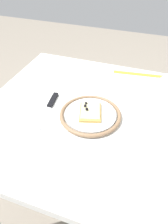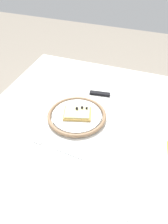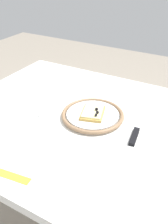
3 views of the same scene
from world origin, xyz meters
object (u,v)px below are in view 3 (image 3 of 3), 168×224
dining_table (78,139)px  plate (93,115)px  pizza_slice_near (93,112)px  fork (56,105)px  knife (136,131)px

dining_table → plate: size_ratio=4.17×
dining_table → pizza_slice_near: size_ratio=7.78×
plate → fork: bearing=177.8°
plate → fork: (-0.17, 0.01, -0.01)m
dining_table → fork: 0.16m
dining_table → pizza_slice_near: bearing=23.9°
dining_table → knife: 0.25m
plate → pizza_slice_near: bearing=-50.6°
pizza_slice_near → knife: size_ratio=0.52×
plate → pizza_slice_near: pizza_slice_near is taller
knife → fork: size_ratio=1.19×
pizza_slice_near → knife: bearing=-2.3°
pizza_slice_near → fork: bearing=177.1°
dining_table → plate: 0.13m
plate → pizza_slice_near: (0.00, -0.00, 0.01)m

